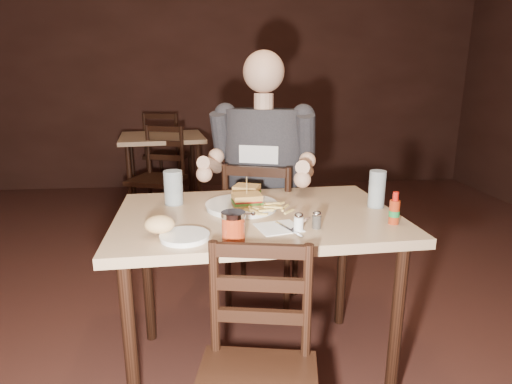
{
  "coord_description": "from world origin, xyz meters",
  "views": [
    {
      "loc": [
        -0.16,
        -1.8,
        1.33
      ],
      "look_at": [
        0.01,
        -0.02,
        0.85
      ],
      "focal_mm": 30.0,
      "sensor_mm": 36.0,
      "label": 1
    }
  ],
  "objects": [
    {
      "name": "glass_left",
      "position": [
        -0.35,
        0.1,
        0.85
      ],
      "size": [
        0.09,
        0.09,
        0.16
      ],
      "primitive_type": "cylinder",
      "rotation": [
        0.0,
        0.0,
        0.05
      ],
      "color": "silver",
      "rests_on": "main_table"
    },
    {
      "name": "hot_sauce",
      "position": [
        0.54,
        -0.25,
        0.84
      ],
      "size": [
        0.04,
        0.04,
        0.13
      ],
      "primitive_type": null,
      "rotation": [
        0.0,
        0.0,
        0.05
      ],
      "color": "maroon",
      "rests_on": "main_table"
    },
    {
      "name": "room_shell",
      "position": [
        0.0,
        0.0,
        1.4
      ],
      "size": [
        7.0,
        7.0,
        7.0
      ],
      "color": "black",
      "rests_on": "ground"
    },
    {
      "name": "diner",
      "position": [
        0.09,
        0.46,
        0.96
      ],
      "size": [
        0.7,
        0.62,
        1.01
      ],
      "primitive_type": null,
      "rotation": [
        0.0,
        0.0,
        -0.32
      ],
      "color": "#2F2C31",
      "rests_on": "chair_far"
    },
    {
      "name": "chair_far",
      "position": [
        0.1,
        0.51,
        0.45
      ],
      "size": [
        0.53,
        0.56,
        0.89
      ],
      "primitive_type": null,
      "rotation": [
        0.0,
        0.0,
        2.82
      ],
      "color": "black",
      "rests_on": "ground"
    },
    {
      "name": "syrup_dispenser",
      "position": [
        -0.1,
        -0.39,
        0.82
      ],
      "size": [
        0.09,
        0.09,
        0.11
      ],
      "primitive_type": null,
      "rotation": [
        0.0,
        0.0,
        0.05
      ],
      "color": "maroon",
      "rests_on": "main_table"
    },
    {
      "name": "ketchup_dollop",
      "position": [
        0.05,
        -0.03,
        0.79
      ],
      "size": [
        0.04,
        0.04,
        0.01
      ],
      "primitive_type": "ellipsoid",
      "rotation": [
        0.0,
        0.0,
        0.05
      ],
      "color": "maroon",
      "rests_on": "dinner_plate"
    },
    {
      "name": "fork",
      "position": [
        0.17,
        -0.23,
        0.78
      ],
      "size": [
        0.11,
        0.15,
        0.01
      ],
      "primitive_type": "cube",
      "rotation": [
        0.0,
        0.0,
        -0.6
      ],
      "color": "silver",
      "rests_on": "napkin"
    },
    {
      "name": "knife",
      "position": [
        0.11,
        -0.29,
        0.78
      ],
      "size": [
        0.08,
        0.18,
        0.0
      ],
      "primitive_type": "cube",
      "rotation": [
        0.0,
        0.0,
        0.39
      ],
      "color": "silver",
      "rests_on": "napkin"
    },
    {
      "name": "bg_chair_near",
      "position": [
        -0.69,
        1.95,
        0.45
      ],
      "size": [
        0.55,
        0.58,
        0.91
      ],
      "primitive_type": null,
      "rotation": [
        0.0,
        0.0,
        -0.36
      ],
      "color": "black",
      "rests_on": "ground"
    },
    {
      "name": "pepper_shaker",
      "position": [
        0.22,
        -0.28,
        0.8
      ],
      "size": [
        0.04,
        0.04,
        0.06
      ],
      "primitive_type": null,
      "rotation": [
        0.0,
        0.0,
        0.05
      ],
      "color": "#38332D",
      "rests_on": "main_table"
    },
    {
      "name": "sandwich_left",
      "position": [
        -0.02,
        0.11,
        0.84
      ],
      "size": [
        0.14,
        0.13,
        0.1
      ],
      "primitive_type": null,
      "rotation": [
        0.0,
        0.0,
        -0.37
      ],
      "color": "gold",
      "rests_on": "dinner_plate"
    },
    {
      "name": "glass_right",
      "position": [
        0.55,
        -0.03,
        0.85
      ],
      "size": [
        0.08,
        0.08,
        0.17
      ],
      "primitive_type": "cylinder",
      "rotation": [
        0.0,
        0.0,
        0.05
      ],
      "color": "silver",
      "rests_on": "main_table"
    },
    {
      "name": "bread_roll",
      "position": [
        -0.37,
        -0.31,
        0.82
      ],
      "size": [
        0.11,
        0.1,
        0.07
      ],
      "primitive_type": "ellipsoid",
      "rotation": [
        0.0,
        0.0,
        0.05
      ],
      "color": "#DEAF6E",
      "rests_on": "side_plate"
    },
    {
      "name": "dinner_plate",
      "position": [
        -0.05,
        0.01,
        0.78
      ],
      "size": [
        0.33,
        0.33,
        0.02
      ],
      "primitive_type": "cylinder",
      "rotation": [
        0.0,
        0.0,
        0.05
      ],
      "color": "white",
      "rests_on": "main_table"
    },
    {
      "name": "side_plate",
      "position": [
        -0.28,
        -0.34,
        0.78
      ],
      "size": [
        0.18,
        0.18,
        0.01
      ],
      "primitive_type": "cylinder",
      "rotation": [
        0.0,
        0.0,
        0.05
      ],
      "color": "white",
      "rests_on": "main_table"
    },
    {
      "name": "main_table",
      "position": [
        0.01,
        -0.07,
        0.69
      ],
      "size": [
        1.23,
        0.85,
        0.77
      ],
      "rotation": [
        0.0,
        0.0,
        0.05
      ],
      "color": "tan",
      "rests_on": "ground"
    },
    {
      "name": "sandwich_right",
      "position": [
        -0.03,
        -0.04,
        0.84
      ],
      "size": [
        0.13,
        0.11,
        0.1
      ],
      "primitive_type": null,
      "rotation": [
        0.0,
        0.0,
        0.11
      ],
      "color": "gold",
      "rests_on": "dinner_plate"
    },
    {
      "name": "salt_shaker",
      "position": [
        0.15,
        -0.3,
        0.8
      ],
      "size": [
        0.04,
        0.04,
        0.07
      ],
      "primitive_type": null,
      "rotation": [
        0.0,
        0.0,
        0.05
      ],
      "color": "white",
      "rests_on": "main_table"
    },
    {
      "name": "bg_table",
      "position": [
        -0.69,
        2.5,
        0.68
      ],
      "size": [
        0.91,
        0.91,
        0.77
      ],
      "rotation": [
        0.0,
        0.0,
        0.14
      ],
      "color": "tan",
      "rests_on": "ground"
    },
    {
      "name": "fries_pile",
      "position": [
        0.06,
        -0.11,
        0.81
      ],
      "size": [
        0.26,
        0.19,
        0.04
      ],
      "primitive_type": null,
      "rotation": [
        0.0,
        0.0,
        0.05
      ],
      "color": "#F5D06B",
      "rests_on": "dinner_plate"
    },
    {
      "name": "bg_chair_far",
      "position": [
        -0.69,
        3.05,
        0.48
      ],
      "size": [
        0.56,
        0.59,
        0.96
      ],
      "primitive_type": null,
      "rotation": [
        0.0,
        0.0,
        2.86
      ],
      "color": "black",
      "rests_on": "ground"
    },
    {
      "name": "napkin",
      "position": [
        0.07,
        -0.26,
        0.77
      ],
      "size": [
        0.19,
        0.18,
        0.0
      ],
      "primitive_type": "cube",
      "rotation": [
        0.0,
        0.0,
        0.25
      ],
      "color": "white",
      "rests_on": "main_table"
    }
  ]
}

